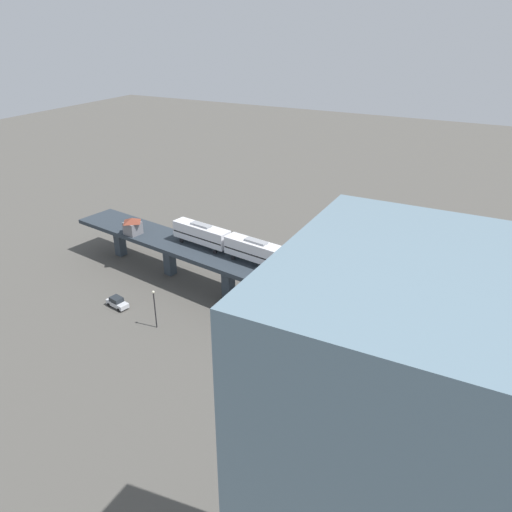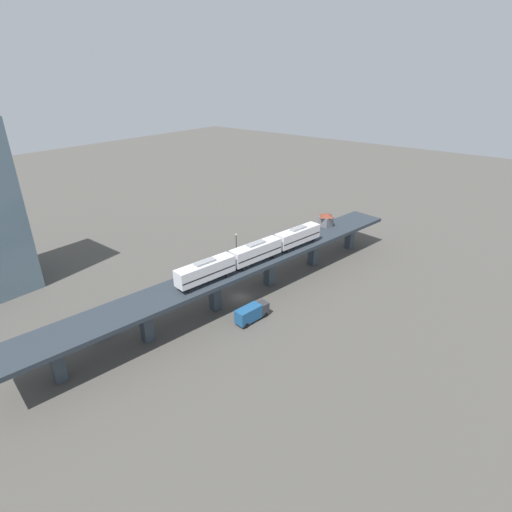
{
  "view_description": "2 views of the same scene",
  "coord_description": "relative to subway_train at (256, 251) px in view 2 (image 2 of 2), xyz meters",
  "views": [
    {
      "loc": [
        67.04,
        32.93,
        46.47
      ],
      "look_at": [
        -1.89,
        -2.98,
        9.16
      ],
      "focal_mm": 35.0,
      "sensor_mm": 36.0,
      "label": 1
    },
    {
      "loc": [
        -47.91,
        54.66,
        43.74
      ],
      "look_at": [
        -1.89,
        -2.98,
        9.16
      ],
      "focal_mm": 28.0,
      "sensor_mm": 36.0,
      "label": 2
    }
  ],
  "objects": [
    {
      "name": "elevated_viaduct",
      "position": [
        1.86,
        2.8,
        -3.62
      ],
      "size": [
        22.63,
        92.19,
        7.66
      ],
      "color": "#283039",
      "rests_on": "ground"
    },
    {
      "name": "ground_plane",
      "position": [
        1.89,
        2.98,
        -10.2
      ],
      "size": [
        400.0,
        400.0,
        0.0
      ],
      "primitive_type": "plane",
      "color": "#4C4944"
    },
    {
      "name": "signal_hut",
      "position": [
        -0.52,
        -27.69,
        -0.74
      ],
      "size": [
        3.68,
        3.68,
        3.4
      ],
      "color": "slate",
      "rests_on": "elevated_viaduct"
    },
    {
      "name": "street_lamp",
      "position": [
        14.95,
        -10.79,
        -6.09
      ],
      "size": [
        0.44,
        0.44,
        6.94
      ],
      "color": "black",
      "rests_on": "ground"
    },
    {
      "name": "street_car_blue",
      "position": [
        12.82,
        28.35,
        -9.26
      ],
      "size": [
        2.33,
        4.57,
        1.89
      ],
      "color": "#233D93",
      "rests_on": "ground"
    },
    {
      "name": "street_car_silver",
      "position": [
        12.97,
        -20.96,
        -9.26
      ],
      "size": [
        2.66,
        4.67,
        1.89
      ],
      "color": "#B7BABF",
      "rests_on": "ground"
    },
    {
      "name": "subway_train",
      "position": [
        0.0,
        0.0,
        0.0
      ],
      "size": [
        8.56,
        37.18,
        4.45
      ],
      "color": "silver",
      "rests_on": "elevated_viaduct"
    },
    {
      "name": "delivery_truck",
      "position": [
        -5.39,
        8.03,
        -8.44
      ],
      "size": [
        3.14,
        7.43,
        3.2
      ],
      "color": "#333338",
      "rests_on": "ground"
    }
  ]
}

